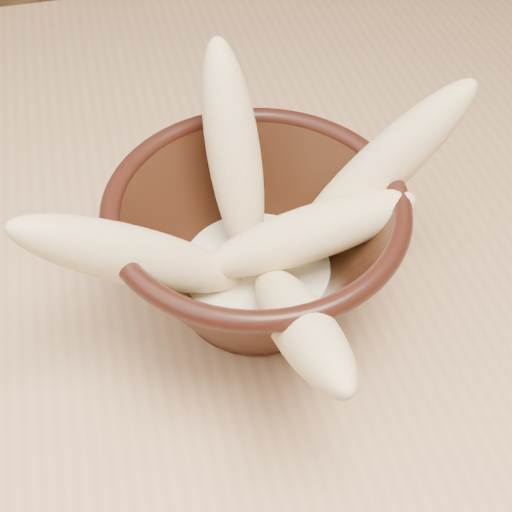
# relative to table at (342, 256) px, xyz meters

# --- Properties ---
(table) EXTENTS (1.20, 0.80, 0.75)m
(table) POSITION_rel_table_xyz_m (0.00, 0.00, 0.00)
(table) COLOR tan
(table) RESTS_ON ground
(bowl) EXTENTS (0.20, 0.20, 0.11)m
(bowl) POSITION_rel_table_xyz_m (-0.11, -0.10, 0.14)
(bowl) COLOR black
(bowl) RESTS_ON table
(milk_puddle) EXTENTS (0.11, 0.11, 0.02)m
(milk_puddle) POSITION_rel_table_xyz_m (-0.11, -0.10, 0.11)
(milk_puddle) COLOR beige
(milk_puddle) RESTS_ON bowl
(banana_upright) EXTENTS (0.04, 0.11, 0.15)m
(banana_upright) POSITION_rel_table_xyz_m (-0.11, -0.05, 0.19)
(banana_upright) COLOR tan
(banana_upright) RESTS_ON bowl
(banana_left) EXTENTS (0.16, 0.06, 0.13)m
(banana_left) POSITION_rel_table_xyz_m (-0.19, -0.12, 0.17)
(banana_left) COLOR tan
(banana_left) RESTS_ON bowl
(banana_right) EXTENTS (0.15, 0.05, 0.15)m
(banana_right) POSITION_rel_table_xyz_m (-0.02, -0.09, 0.18)
(banana_right) COLOR tan
(banana_right) RESTS_ON bowl
(banana_across) EXTENTS (0.15, 0.05, 0.08)m
(banana_across) POSITION_rel_table_xyz_m (-0.07, -0.11, 0.16)
(banana_across) COLOR tan
(banana_across) RESTS_ON bowl
(banana_front) EXTENTS (0.04, 0.17, 0.11)m
(banana_front) POSITION_rel_table_xyz_m (-0.10, -0.18, 0.16)
(banana_front) COLOR tan
(banana_front) RESTS_ON bowl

